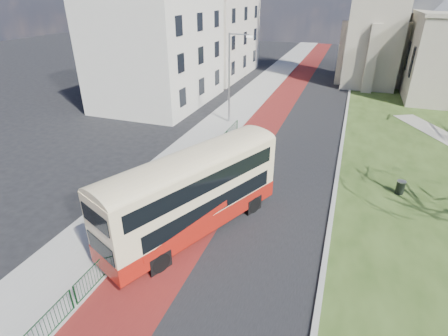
% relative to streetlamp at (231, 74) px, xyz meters
% --- Properties ---
extents(ground, '(160.00, 160.00, 0.00)m').
position_rel_streetlamp_xyz_m(ground, '(4.35, -18.00, -4.59)').
color(ground, black).
rests_on(ground, ground).
extents(road_carriageway, '(9.00, 120.00, 0.01)m').
position_rel_streetlamp_xyz_m(road_carriageway, '(5.85, 2.00, -4.59)').
color(road_carriageway, black).
rests_on(road_carriageway, ground).
extents(bus_lane, '(3.40, 120.00, 0.01)m').
position_rel_streetlamp_xyz_m(bus_lane, '(3.15, 2.00, -4.59)').
color(bus_lane, '#591414').
rests_on(bus_lane, ground).
extents(pavement_west, '(4.00, 120.00, 0.12)m').
position_rel_streetlamp_xyz_m(pavement_west, '(-0.65, 2.00, -4.53)').
color(pavement_west, gray).
rests_on(pavement_west, ground).
extents(kerb_west, '(0.25, 120.00, 0.13)m').
position_rel_streetlamp_xyz_m(kerb_west, '(1.35, 2.00, -4.53)').
color(kerb_west, '#999993').
rests_on(kerb_west, ground).
extents(kerb_east, '(0.25, 80.00, 0.13)m').
position_rel_streetlamp_xyz_m(kerb_east, '(10.45, 4.00, -4.53)').
color(kerb_east, '#999993').
rests_on(kerb_east, ground).
extents(pedestrian_railing, '(0.07, 24.00, 1.12)m').
position_rel_streetlamp_xyz_m(pedestrian_railing, '(1.40, -14.00, -4.04)').
color(pedestrian_railing, '#0D3C19').
rests_on(pedestrian_railing, ground).
extents(street_block_near, '(10.30, 14.30, 13.00)m').
position_rel_streetlamp_xyz_m(street_block_near, '(-9.65, 4.00, 1.92)').
color(street_block_near, silver).
rests_on(street_block_near, ground).
extents(street_block_far, '(10.30, 16.30, 11.50)m').
position_rel_streetlamp_xyz_m(street_block_far, '(-9.65, 20.00, 1.17)').
color(street_block_far, beige).
rests_on(street_block_far, ground).
extents(streetlamp, '(2.13, 0.18, 8.00)m').
position_rel_streetlamp_xyz_m(streetlamp, '(0.00, 0.00, 0.00)').
color(streetlamp, gray).
rests_on(streetlamp, pavement_west).
extents(bus, '(6.33, 10.32, 4.28)m').
position_rel_streetlamp_xyz_m(bus, '(3.79, -16.82, -2.15)').
color(bus, maroon).
rests_on(bus, ground).
extents(litter_bin, '(0.62, 0.62, 0.87)m').
position_rel_streetlamp_xyz_m(litter_bin, '(14.21, -9.11, -4.12)').
color(litter_bin, black).
rests_on(litter_bin, grass_green).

